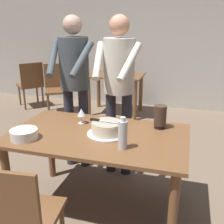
{
  "coord_description": "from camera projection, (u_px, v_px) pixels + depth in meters",
  "views": [
    {
      "loc": [
        0.7,
        -1.97,
        1.66
      ],
      "look_at": [
        0.08,
        0.16,
        0.9
      ],
      "focal_mm": 42.95,
      "sensor_mm": 36.0,
      "label": 1
    }
  ],
  "objects": [
    {
      "name": "ground_plane",
      "position": [
        99.0,
        207.0,
        2.52
      ],
      "size": [
        14.0,
        14.0,
        0.0
      ],
      "primitive_type": "plane",
      "color": "#7A6651"
    },
    {
      "name": "wine_glass_near",
      "position": [
        81.0,
        113.0,
        2.47
      ],
      "size": [
        0.08,
        0.08,
        0.14
      ],
      "color": "silver",
      "rests_on": "main_dining_table"
    },
    {
      "name": "hurricane_lamp",
      "position": [
        160.0,
        117.0,
        2.36
      ],
      "size": [
        0.11,
        0.11,
        0.21
      ],
      "color": "black",
      "rests_on": "main_dining_table"
    },
    {
      "name": "person_cutting_cake",
      "position": [
        119.0,
        80.0,
        2.76
      ],
      "size": [
        0.47,
        0.56,
        1.72
      ],
      "color": "#2D2D38",
      "rests_on": "ground_plane"
    },
    {
      "name": "background_chair_1",
      "position": [
        57.0,
        86.0,
        5.0
      ],
      "size": [
        0.6,
        0.6,
        0.9
      ],
      "color": "brown",
      "rests_on": "ground_plane"
    },
    {
      "name": "water_bottle",
      "position": [
        123.0,
        134.0,
        1.98
      ],
      "size": [
        0.07,
        0.07,
        0.25
      ],
      "color": "silver",
      "rests_on": "main_dining_table"
    },
    {
      "name": "background_table",
      "position": [
        115.0,
        83.0,
        4.89
      ],
      "size": [
        1.0,
        0.7,
        0.74
      ],
      "color": "brown",
      "rests_on": "ground_plane"
    },
    {
      "name": "back_wall",
      "position": [
        155.0,
        37.0,
        5.12
      ],
      "size": [
        10.0,
        0.12,
        2.7
      ],
      "primitive_type": "cube",
      "color": "#BCB7AD",
      "rests_on": "ground_plane"
    },
    {
      "name": "cake_on_platter",
      "position": [
        107.0,
        129.0,
        2.25
      ],
      "size": [
        0.34,
        0.34,
        0.11
      ],
      "color": "silver",
      "rests_on": "main_dining_table"
    },
    {
      "name": "cake_knife",
      "position": [
        99.0,
        120.0,
        2.25
      ],
      "size": [
        0.27,
        0.05,
        0.02
      ],
      "color": "silver",
      "rests_on": "cake_on_platter"
    },
    {
      "name": "background_chair_0",
      "position": [
        31.0,
        83.0,
        5.28
      ],
      "size": [
        0.62,
        0.62,
        0.9
      ],
      "color": "brown",
      "rests_on": "ground_plane"
    },
    {
      "name": "chair_near_side",
      "position": [
        18.0,
        217.0,
        1.68
      ],
      "size": [
        0.49,
        0.49,
        0.9
      ],
      "color": "brown",
      "rests_on": "ground_plane"
    },
    {
      "name": "plate_stack",
      "position": [
        24.0,
        134.0,
        2.17
      ],
      "size": [
        0.22,
        0.22,
        0.08
      ],
      "color": "white",
      "rests_on": "main_dining_table"
    },
    {
      "name": "person_standing_beside",
      "position": [
        74.0,
        77.0,
        2.92
      ],
      "size": [
        0.47,
        0.56,
        1.72
      ],
      "color": "#2D2D38",
      "rests_on": "ground_plane"
    },
    {
      "name": "main_dining_table",
      "position": [
        98.0,
        146.0,
        2.31
      ],
      "size": [
        1.51,
        0.88,
        0.75
      ],
      "color": "brown",
      "rests_on": "ground_plane"
    }
  ]
}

